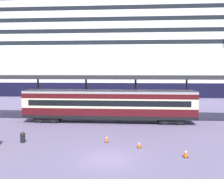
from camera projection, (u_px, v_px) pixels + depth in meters
name	position (u px, v px, depth m)	size (l,w,h in m)	color
ground_plane	(107.00, 159.00, 17.77)	(400.00, 400.00, 0.00)	slate
cruise_ship	(132.00, 52.00, 72.52)	(138.16, 29.92, 36.39)	black
platform_canopy	(109.00, 75.00, 30.47)	(41.66, 5.96, 6.31)	silver
train_carriage	(109.00, 104.00, 30.32)	(21.67, 2.81, 4.11)	black
traffic_cone_near	(139.00, 144.00, 20.33)	(0.36, 0.36, 0.62)	black
traffic_cone_mid	(186.00, 152.00, 18.05)	(0.36, 0.36, 0.76)	black
traffic_cone_far	(107.00, 138.00, 21.89)	(0.36, 0.36, 0.76)	black
quay_bollard	(23.00, 137.00, 21.80)	(0.48, 0.48, 0.96)	black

